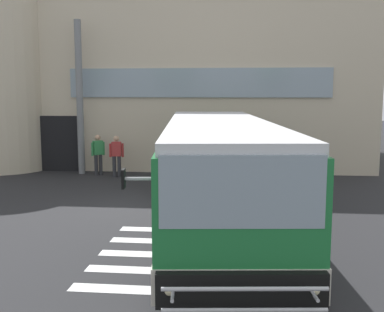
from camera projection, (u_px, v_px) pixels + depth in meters
name	position (u px, v px, depth m)	size (l,w,h in m)	color
ground_plane	(148.00, 206.00, 14.19)	(80.00, 90.00, 0.02)	#232326
bay_paint_stripes	(202.00, 256.00, 9.85)	(4.40, 3.96, 0.01)	silver
terminal_building	(176.00, 82.00, 25.09)	(18.70, 13.80, 7.93)	beige
entry_support_column	(80.00, 98.00, 19.48)	(0.28, 0.28, 6.35)	slate
bus_main_foreground	(218.00, 173.00, 12.14)	(3.78, 11.80, 2.70)	#1E7238
passenger_near_column	(98.00, 152.00, 19.47)	(0.52, 0.50, 1.68)	#2D2D33
passenger_by_doorway	(117.00, 154.00, 18.98)	(0.58, 0.27, 1.68)	#2D2D33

